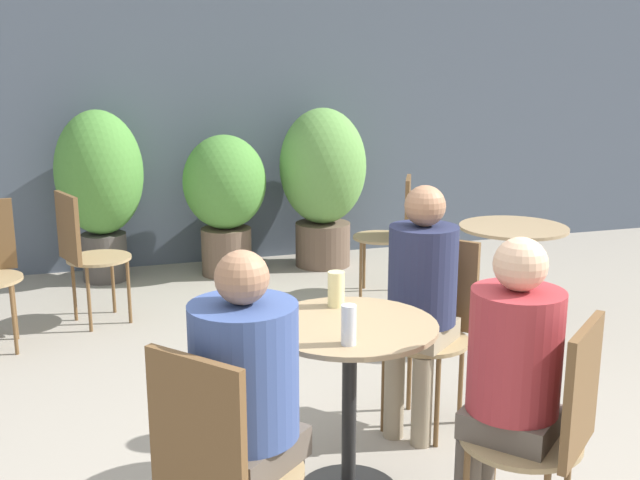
{
  "coord_description": "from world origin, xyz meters",
  "views": [
    {
      "loc": [
        -0.95,
        -2.51,
        1.77
      ],
      "look_at": [
        -0.01,
        0.53,
        1.01
      ],
      "focal_mm": 42.0,
      "sensor_mm": 36.0,
      "label": 1
    }
  ],
  "objects_px": {
    "bistro_chair_3": "(84,246)",
    "seated_person_2": "(421,289)",
    "bistro_chair_5": "(395,225)",
    "beer_glass_1": "(336,289)",
    "seated_person_0": "(248,393)",
    "bistro_chair_0": "(218,457)",
    "potted_plant_0": "(100,181)",
    "bistro_chair_1": "(551,422)",
    "potted_plant_1": "(225,193)",
    "bistro_chair_2": "(434,315)",
    "seated_person_1": "(510,369)",
    "beer_glass_0": "(349,325)",
    "potted_plant_2": "(323,177)",
    "cafe_table_far": "(512,259)",
    "cafe_table_near": "(349,372)"
  },
  "relations": [
    {
      "from": "bistro_chair_3",
      "to": "seated_person_2",
      "type": "distance_m",
      "value": 2.58
    },
    {
      "from": "bistro_chair_5",
      "to": "seated_person_0",
      "type": "bearing_deg",
      "value": -5.22
    },
    {
      "from": "potted_plant_1",
      "to": "seated_person_1",
      "type": "bearing_deg",
      "value": -85.8
    },
    {
      "from": "bistro_chair_1",
      "to": "potted_plant_0",
      "type": "relative_size",
      "value": 0.66
    },
    {
      "from": "bistro_chair_0",
      "to": "potted_plant_0",
      "type": "distance_m",
      "value": 4.14
    },
    {
      "from": "beer_glass_1",
      "to": "beer_glass_0",
      "type": "bearing_deg",
      "value": -102.52
    },
    {
      "from": "cafe_table_far",
      "to": "potted_plant_1",
      "type": "bearing_deg",
      "value": 125.22
    },
    {
      "from": "cafe_table_far",
      "to": "bistro_chair_1",
      "type": "relative_size",
      "value": 0.82
    },
    {
      "from": "seated_person_1",
      "to": "beer_glass_1",
      "type": "relative_size",
      "value": 7.89
    },
    {
      "from": "potted_plant_0",
      "to": "bistro_chair_2",
      "type": "bearing_deg",
      "value": -64.2
    },
    {
      "from": "potted_plant_2",
      "to": "cafe_table_far",
      "type": "bearing_deg",
      "value": -74.12
    },
    {
      "from": "seated_person_0",
      "to": "seated_person_1",
      "type": "bearing_deg",
      "value": -135.06
    },
    {
      "from": "bistro_chair_5",
      "to": "seated_person_2",
      "type": "distance_m",
      "value": 2.22
    },
    {
      "from": "bistro_chair_1",
      "to": "seated_person_0",
      "type": "bearing_deg",
      "value": -51.11
    },
    {
      "from": "bistro_chair_5",
      "to": "cafe_table_near",
      "type": "bearing_deg",
      "value": -0.81
    },
    {
      "from": "bistro_chair_5",
      "to": "seated_person_1",
      "type": "xyz_separation_m",
      "value": [
        -0.83,
        -3.0,
        0.16
      ]
    },
    {
      "from": "cafe_table_near",
      "to": "seated_person_0",
      "type": "relative_size",
      "value": 0.63
    },
    {
      "from": "bistro_chair_1",
      "to": "seated_person_2",
      "type": "relative_size",
      "value": 0.76
    },
    {
      "from": "cafe_table_near",
      "to": "beer_glass_1",
      "type": "bearing_deg",
      "value": 85.8
    },
    {
      "from": "potted_plant_0",
      "to": "potted_plant_2",
      "type": "bearing_deg",
      "value": -2.71
    },
    {
      "from": "bistro_chair_1",
      "to": "potted_plant_1",
      "type": "distance_m",
      "value": 4.13
    },
    {
      "from": "beer_glass_0",
      "to": "beer_glass_1",
      "type": "bearing_deg",
      "value": 77.48
    },
    {
      "from": "bistro_chair_1",
      "to": "bistro_chair_5",
      "type": "height_order",
      "value": "same"
    },
    {
      "from": "bistro_chair_3",
      "to": "potted_plant_0",
      "type": "bearing_deg",
      "value": -27.58
    },
    {
      "from": "bistro_chair_5",
      "to": "beer_glass_1",
      "type": "xyz_separation_m",
      "value": [
        -1.23,
        -2.28,
        0.28
      ]
    },
    {
      "from": "seated_person_0",
      "to": "beer_glass_0",
      "type": "bearing_deg",
      "value": -103.54
    },
    {
      "from": "bistro_chair_1",
      "to": "beer_glass_1",
      "type": "relative_size",
      "value": 6.12
    },
    {
      "from": "cafe_table_near",
      "to": "bistro_chair_5",
      "type": "relative_size",
      "value": 0.82
    },
    {
      "from": "seated_person_0",
      "to": "potted_plant_0",
      "type": "height_order",
      "value": "potted_plant_0"
    },
    {
      "from": "bistro_chair_3",
      "to": "bistro_chair_2",
      "type": "bearing_deg",
      "value": -160.44
    },
    {
      "from": "cafe_table_far",
      "to": "seated_person_2",
      "type": "bearing_deg",
      "value": -138.03
    },
    {
      "from": "cafe_table_far",
      "to": "potted_plant_1",
      "type": "distance_m",
      "value": 2.55
    },
    {
      "from": "seated_person_2",
      "to": "potted_plant_1",
      "type": "height_order",
      "value": "seated_person_2"
    },
    {
      "from": "cafe_table_near",
      "to": "cafe_table_far",
      "type": "height_order",
      "value": "same"
    },
    {
      "from": "bistro_chair_1",
      "to": "seated_person_0",
      "type": "xyz_separation_m",
      "value": [
        -1.02,
        0.2,
        0.16
      ]
    },
    {
      "from": "beer_glass_0",
      "to": "seated_person_2",
      "type": "bearing_deg",
      "value": 47.18
    },
    {
      "from": "cafe_table_near",
      "to": "beer_glass_0",
      "type": "height_order",
      "value": "beer_glass_0"
    },
    {
      "from": "beer_glass_1",
      "to": "seated_person_0",
      "type": "bearing_deg",
      "value": -128.9
    },
    {
      "from": "seated_person_0",
      "to": "beer_glass_1",
      "type": "distance_m",
      "value": 0.83
    },
    {
      "from": "bistro_chair_0",
      "to": "potted_plant_2",
      "type": "bearing_deg",
      "value": -61.64
    },
    {
      "from": "bistro_chair_3",
      "to": "potted_plant_1",
      "type": "distance_m",
      "value": 1.52
    },
    {
      "from": "bistro_chair_1",
      "to": "potted_plant_2",
      "type": "distance_m",
      "value": 4.17
    },
    {
      "from": "bistro_chair_1",
      "to": "potted_plant_0",
      "type": "height_order",
      "value": "potted_plant_0"
    },
    {
      "from": "beer_glass_0",
      "to": "potted_plant_1",
      "type": "relative_size",
      "value": 0.13
    },
    {
      "from": "seated_person_1",
      "to": "beer_glass_0",
      "type": "height_order",
      "value": "seated_person_1"
    },
    {
      "from": "potted_plant_1",
      "to": "beer_glass_0",
      "type": "bearing_deg",
      "value": -93.19
    },
    {
      "from": "bistro_chair_3",
      "to": "seated_person_0",
      "type": "distance_m",
      "value": 2.97
    },
    {
      "from": "beer_glass_1",
      "to": "cafe_table_far",
      "type": "bearing_deg",
      "value": 36.72
    },
    {
      "from": "seated_person_2",
      "to": "beer_glass_0",
      "type": "height_order",
      "value": "seated_person_2"
    },
    {
      "from": "bistro_chair_2",
      "to": "beer_glass_0",
      "type": "distance_m",
      "value": 1.05
    }
  ]
}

